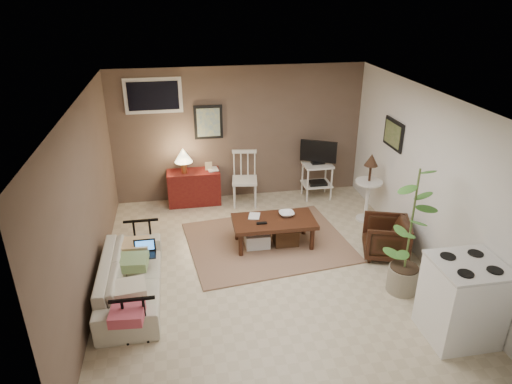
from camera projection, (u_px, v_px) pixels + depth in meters
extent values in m
plane|color=#C1B293|center=(266.00, 268.00, 6.44)|extent=(5.00, 5.00, 0.00)
cube|color=black|center=(208.00, 122.00, 7.97)|extent=(0.50, 0.03, 0.60)
cube|color=black|center=(394.00, 134.00, 7.10)|extent=(0.03, 0.60, 0.45)
cube|color=silver|center=(153.00, 96.00, 7.62)|extent=(0.96, 0.03, 0.60)
cube|color=#956F57|center=(267.00, 242.00, 7.06)|extent=(2.58, 2.17, 0.02)
cube|color=#3E1C11|center=(274.00, 221.00, 6.82)|extent=(1.24, 0.65, 0.06)
cylinder|color=#3E1C11|center=(241.00, 245.00, 6.62)|extent=(0.07, 0.07, 0.39)
cylinder|color=#3E1C11|center=(312.00, 239.00, 6.78)|extent=(0.07, 0.07, 0.39)
cylinder|color=#3E1C11|center=(237.00, 229.00, 7.05)|extent=(0.07, 0.07, 0.39)
cylinder|color=#3E1C11|center=(304.00, 224.00, 7.20)|extent=(0.07, 0.07, 0.39)
cube|color=black|center=(262.00, 223.00, 6.68)|extent=(0.15, 0.05, 0.02)
cube|color=#492D1A|center=(286.00, 236.00, 6.96)|extent=(0.36, 0.31, 0.27)
cube|color=silver|center=(257.00, 240.00, 6.91)|extent=(0.36, 0.31, 0.23)
imported|color=beige|center=(130.00, 272.00, 5.72)|extent=(0.54, 1.84, 0.72)
cube|color=black|center=(145.00, 255.00, 5.96)|extent=(0.28, 0.19, 0.01)
cube|color=black|center=(145.00, 245.00, 6.01)|extent=(0.28, 0.01, 0.18)
cube|color=#327DE2|center=(145.00, 245.00, 6.01)|extent=(0.24, 0.00, 0.14)
cube|color=maroon|center=(194.00, 187.00, 8.22)|extent=(0.93, 0.41, 0.62)
cylinder|color=#A1743E|center=(184.00, 167.00, 7.99)|extent=(0.10, 0.10, 0.21)
cone|color=beige|center=(183.00, 155.00, 7.89)|extent=(0.31, 0.31, 0.25)
cube|color=tan|center=(209.00, 166.00, 8.12)|extent=(0.12, 0.02, 0.16)
cube|color=silver|center=(245.00, 181.00, 8.13)|extent=(0.50, 0.50, 0.04)
cylinder|color=silver|center=(234.00, 197.00, 8.05)|extent=(0.04, 0.04, 0.44)
cylinder|color=silver|center=(255.00, 197.00, 8.06)|extent=(0.04, 0.04, 0.44)
cylinder|color=silver|center=(235.00, 189.00, 8.39)|extent=(0.04, 0.04, 0.44)
cylinder|color=silver|center=(255.00, 188.00, 8.40)|extent=(0.04, 0.04, 0.44)
cube|color=silver|center=(244.00, 152.00, 8.11)|extent=(0.44, 0.10, 0.06)
cube|color=silver|center=(318.00, 165.00, 8.32)|extent=(0.52, 0.42, 0.04)
cube|color=silver|center=(316.00, 184.00, 8.48)|extent=(0.52, 0.42, 0.03)
cylinder|color=silver|center=(308.00, 185.00, 8.26)|extent=(0.03, 0.03, 0.66)
cylinder|color=silver|center=(331.00, 184.00, 8.33)|extent=(0.03, 0.03, 0.66)
cylinder|color=silver|center=(302.00, 178.00, 8.58)|extent=(0.03, 0.03, 0.66)
cylinder|color=silver|center=(325.00, 176.00, 8.65)|extent=(0.03, 0.03, 0.66)
cube|color=black|center=(318.00, 163.00, 8.30)|extent=(0.24, 0.13, 0.03)
cube|color=black|center=(318.00, 151.00, 8.21)|extent=(0.61, 0.33, 0.40)
cube|color=#F08D5D|center=(318.00, 151.00, 8.21)|extent=(0.51, 0.25, 0.32)
cube|color=black|center=(317.00, 184.00, 8.43)|extent=(0.33, 0.24, 0.09)
cylinder|color=silver|center=(365.00, 218.00, 7.76)|extent=(0.31, 0.31, 0.03)
cylinder|color=silver|center=(367.00, 201.00, 7.62)|extent=(0.06, 0.06, 0.66)
cylinder|color=silver|center=(369.00, 182.00, 7.47)|extent=(0.44, 0.44, 0.03)
cylinder|color=black|center=(370.00, 173.00, 7.41)|extent=(0.04, 0.04, 0.29)
cone|color=#342115|center=(372.00, 160.00, 7.31)|extent=(0.22, 0.22, 0.20)
imported|color=black|center=(386.00, 236.00, 6.62)|extent=(0.74, 0.77, 0.64)
cylinder|color=gray|center=(403.00, 279.00, 5.90)|extent=(0.39, 0.39, 0.35)
cylinder|color=#4C602D|center=(412.00, 221.00, 5.54)|extent=(0.03, 0.03, 1.36)
cube|color=white|center=(462.00, 301.00, 5.02)|extent=(0.72, 0.67, 0.93)
cube|color=silver|center=(471.00, 265.00, 4.82)|extent=(0.74, 0.69, 0.03)
cylinder|color=black|center=(466.00, 274.00, 4.64)|extent=(0.17, 0.17, 0.01)
cylinder|color=black|center=(495.00, 270.00, 4.69)|extent=(0.17, 0.17, 0.01)
cylinder|color=black|center=(448.00, 256.00, 4.94)|extent=(0.17, 0.17, 0.01)
cylinder|color=black|center=(476.00, 253.00, 4.99)|extent=(0.17, 0.17, 0.01)
imported|color=#3E1C11|center=(287.00, 209.00, 6.89)|extent=(0.23, 0.06, 0.23)
imported|color=#3E1C11|center=(249.00, 210.00, 6.86)|extent=(0.16, 0.06, 0.22)
imported|color=#3E1C11|center=(207.00, 164.00, 8.08)|extent=(0.18, 0.04, 0.24)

